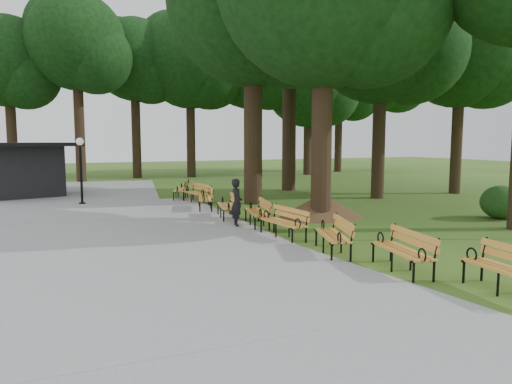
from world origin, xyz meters
name	(u,v)px	position (x,y,z in m)	size (l,w,h in m)	color
ground	(301,245)	(0.00, 0.00, 0.00)	(100.00, 100.00, 0.00)	#345B1A
path	(127,235)	(-4.00, 3.00, 0.03)	(12.00, 38.00, 0.06)	gray
person	(237,203)	(-0.57, 3.13, 0.77)	(0.56, 0.37, 1.53)	black
kiosk	(23,170)	(-7.02, 14.66, 1.31)	(4.19, 3.64, 2.62)	black
lamp_post	(80,156)	(-4.66, 10.57, 2.07)	(0.32, 0.32, 2.84)	black
dirt_mound	(322,205)	(2.91, 3.66, 0.42)	(2.62, 2.62, 0.84)	#47301C
bench_0	(508,271)	(1.33, -5.00, 0.44)	(1.90, 0.64, 0.88)	orange
bench_1	(402,251)	(0.66, -3.03, 0.44)	(1.90, 0.64, 0.88)	orange
bench_2	(332,235)	(0.23, -1.10, 0.44)	(1.90, 0.64, 0.88)	orange
bench_3	(283,223)	(-0.05, 0.99, 0.44)	(1.90, 0.64, 0.88)	orange
bench_4	(257,212)	(0.06, 2.98, 0.44)	(1.90, 0.64, 0.88)	orange
bench_5	(227,206)	(-0.30, 4.73, 0.44)	(1.90, 0.64, 0.88)	orange
bench_6	(205,199)	(-0.34, 7.06, 0.44)	(1.90, 0.64, 0.88)	orange
bench_7	(196,193)	(-0.09, 9.10, 0.44)	(1.90, 0.64, 0.88)	orange
bench_8	(181,190)	(-0.33, 10.74, 0.44)	(1.90, 0.64, 0.88)	orange
lawn_tree_1	(382,30)	(8.31, 7.33, 7.75)	(6.76, 6.76, 11.16)	black
lawn_tree_2	(253,0)	(2.14, 7.96, 8.51)	(7.20, 7.20, 12.17)	black
lawn_tree_4	(290,7)	(6.20, 12.27, 9.75)	(6.96, 6.96, 13.31)	black
lawn_tree_5	(461,45)	(13.24, 7.28, 7.49)	(6.32, 6.32, 10.68)	black
tree_backdrop	(228,67)	(6.87, 23.19, 8.20)	(36.76, 9.56, 16.41)	black
shrub_1	(500,219)	(8.44, 0.78, 0.00)	(1.37, 1.37, 1.17)	#193D14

